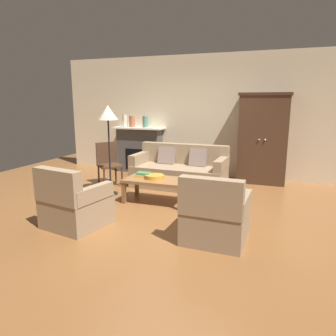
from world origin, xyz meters
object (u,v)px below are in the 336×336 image
object	(u,v)px
fruit_bowl	(155,177)
book_stack	(143,175)
couch	(180,172)
mantel_vase_jade	(145,122)
floor_lamp	(108,118)
armoire	(263,139)
coffee_table	(157,182)
armchair_near_right	(215,217)
armchair_near_left	(74,205)
mantel_vase_cream	(125,121)
dog	(61,192)
fireplace	(140,149)
mantel_vase_terracotta	(132,121)
side_chair_wooden	(108,161)

from	to	relation	value
fruit_bowl	book_stack	distance (m)	0.24
couch	book_stack	world-z (taller)	couch
mantel_vase_jade	floor_lamp	xyz separation A→B (m)	(0.14, -1.98, 0.19)
armoire	mantel_vase_jade	bearing A→B (deg)	178.76
coffee_table	armoire	bearing A→B (deg)	51.82
armchair_near_right	armchair_near_left	bearing A→B (deg)	-173.96
couch	armchair_near_right	bearing A→B (deg)	-62.36
armoire	mantel_vase_cream	bearing A→B (deg)	178.97
book_stack	dog	size ratio (longest dim) A/B	0.46
mantel_vase_cream	floor_lamp	distance (m)	2.11
armoire	couch	size ratio (longest dim) A/B	0.99
floor_lamp	dog	bearing A→B (deg)	-115.75
coffee_table	book_stack	bearing A→B (deg)	168.95
fireplace	mantel_vase_terracotta	size ratio (longest dim) A/B	4.63
book_stack	dog	distance (m)	1.43
armchair_near_right	side_chair_wooden	bearing A→B (deg)	143.90
mantel_vase_terracotta	armchair_near_left	size ratio (longest dim) A/B	0.30
armoire	fruit_bowl	size ratio (longest dim) A/B	5.77
couch	side_chair_wooden	bearing A→B (deg)	-165.23
fruit_bowl	side_chair_wooden	xyz separation A→B (m)	(-1.35, 0.73, 0.06)
book_stack	dog	xyz separation A→B (m)	(-1.16, -0.81, -0.22)
book_stack	mantel_vase_terracotta	xyz separation A→B (m)	(-1.23, 2.07, 0.79)
couch	armchair_near_right	size ratio (longest dim) A/B	2.20
fruit_bowl	mantel_vase_jade	world-z (taller)	mantel_vase_jade
mantel_vase_cream	floor_lamp	size ratio (longest dim) A/B	0.18
couch	mantel_vase_cream	bearing A→B (deg)	150.58
mantel_vase_cream	book_stack	bearing A→B (deg)	-55.41
coffee_table	side_chair_wooden	xyz separation A→B (m)	(-1.40, 0.74, 0.15)
armoire	armchair_near_right	bearing A→B (deg)	-95.92
armchair_near_left	book_stack	bearing A→B (deg)	74.76
mantel_vase_terracotta	dog	bearing A→B (deg)	-88.68
dog	armchair_near_left	bearing A→B (deg)	-41.12
fruit_bowl	dog	distance (m)	1.61
mantel_vase_terracotta	side_chair_wooden	xyz separation A→B (m)	(0.11, -1.38, -0.74)
couch	dog	xyz separation A→B (m)	(-1.50, -1.88, -0.07)
mantel_vase_cream	mantel_vase_terracotta	bearing A→B (deg)	0.00
coffee_table	dog	bearing A→B (deg)	-152.33
armoire	mantel_vase_cream	world-z (taller)	armoire
fireplace	armoire	bearing A→B (deg)	-1.51
fireplace	mantel_vase_jade	bearing A→B (deg)	-5.69
armoire	book_stack	bearing A→B (deg)	-133.46
fireplace	fruit_bowl	bearing A→B (deg)	-58.87
fruit_bowl	couch	bearing A→B (deg)	84.60
mantel_vase_cream	armchair_near_right	distance (m)	4.58
fruit_bowl	mantel_vase_terracotta	xyz separation A→B (m)	(-1.46, 2.10, 0.80)
fireplace	side_chair_wooden	bearing A→B (deg)	-92.79
armchair_near_left	mantel_vase_jade	bearing A→B (deg)	97.49
book_stack	armchair_near_right	world-z (taller)	armchair_near_right
dog	book_stack	bearing A→B (deg)	34.93
mantel_vase_cream	mantel_vase_jade	world-z (taller)	mantel_vase_cream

